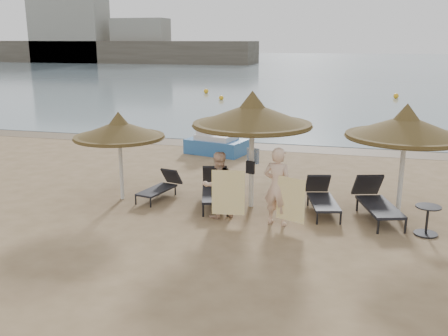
{
  "coord_description": "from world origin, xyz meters",
  "views": [
    {
      "loc": [
        2.68,
        -10.84,
        4.38
      ],
      "look_at": [
        -0.46,
        1.2,
        1.15
      ],
      "focal_mm": 40.0,
      "sensor_mm": 36.0,
      "label": 1
    }
  ],
  "objects_px": {
    "lounger_far_right": "(376,200)",
    "palapa_right": "(406,127)",
    "lounger_near_right": "(322,197)",
    "person_left": "(218,180)",
    "palapa_left": "(119,130)",
    "side_table": "(427,221)",
    "lounger_far_left": "(161,186)",
    "pedal_boat": "(216,144)",
    "palapa_center": "(252,115)",
    "person_right": "(278,180)",
    "lounger_near_left": "(215,188)"
  },
  "relations": [
    {
      "from": "palapa_left",
      "to": "palapa_center",
      "type": "xyz_separation_m",
      "value": [
        3.64,
        0.29,
        0.5
      ]
    },
    {
      "from": "lounger_far_left",
      "to": "palapa_right",
      "type": "bearing_deg",
      "value": 12.77
    },
    {
      "from": "lounger_far_right",
      "to": "person_right",
      "type": "height_order",
      "value": "person_right"
    },
    {
      "from": "lounger_far_right",
      "to": "side_table",
      "type": "height_order",
      "value": "lounger_far_right"
    },
    {
      "from": "palapa_left",
      "to": "lounger_far_right",
      "type": "relative_size",
      "value": 1.11
    },
    {
      "from": "palapa_right",
      "to": "lounger_far_left",
      "type": "height_order",
      "value": "palapa_right"
    },
    {
      "from": "lounger_far_left",
      "to": "person_left",
      "type": "xyz_separation_m",
      "value": [
        1.99,
        -1.17,
        0.65
      ]
    },
    {
      "from": "palapa_center",
      "to": "side_table",
      "type": "xyz_separation_m",
      "value": [
        4.31,
        -0.97,
        -2.15
      ]
    },
    {
      "from": "palapa_center",
      "to": "lounger_near_right",
      "type": "xyz_separation_m",
      "value": [
        1.86,
        0.12,
        -2.09
      ]
    },
    {
      "from": "palapa_center",
      "to": "lounger_far_right",
      "type": "height_order",
      "value": "palapa_center"
    },
    {
      "from": "lounger_near_right",
      "to": "lounger_far_right",
      "type": "distance_m",
      "value": 1.36
    },
    {
      "from": "lounger_near_right",
      "to": "person_left",
      "type": "height_order",
      "value": "person_left"
    },
    {
      "from": "lounger_near_left",
      "to": "side_table",
      "type": "height_order",
      "value": "lounger_near_left"
    },
    {
      "from": "palapa_center",
      "to": "person_left",
      "type": "relative_size",
      "value": 1.59
    },
    {
      "from": "palapa_left",
      "to": "lounger_near_right",
      "type": "distance_m",
      "value": 5.73
    },
    {
      "from": "palapa_right",
      "to": "palapa_left",
      "type": "bearing_deg",
      "value": -176.52
    },
    {
      "from": "palapa_left",
      "to": "palapa_right",
      "type": "bearing_deg",
      "value": 3.48
    },
    {
      "from": "lounger_far_right",
      "to": "side_table",
      "type": "xyz_separation_m",
      "value": [
        1.1,
        -0.97,
        -0.1
      ]
    },
    {
      "from": "palapa_left",
      "to": "lounger_near_left",
      "type": "bearing_deg",
      "value": 7.17
    },
    {
      "from": "lounger_near_right",
      "to": "person_right",
      "type": "distance_m",
      "value": 1.77
    },
    {
      "from": "lounger_far_left",
      "to": "lounger_far_right",
      "type": "bearing_deg",
      "value": 11.22
    },
    {
      "from": "lounger_far_left",
      "to": "person_right",
      "type": "relative_size",
      "value": 0.77
    },
    {
      "from": "palapa_right",
      "to": "lounger_near_left",
      "type": "bearing_deg",
      "value": -178.54
    },
    {
      "from": "palapa_right",
      "to": "lounger_near_right",
      "type": "relative_size",
      "value": 1.46
    },
    {
      "from": "lounger_near_right",
      "to": "side_table",
      "type": "distance_m",
      "value": 2.69
    },
    {
      "from": "lounger_far_right",
      "to": "person_left",
      "type": "bearing_deg",
      "value": 178.04
    },
    {
      "from": "side_table",
      "to": "person_left",
      "type": "xyz_separation_m",
      "value": [
        -4.95,
        -0.06,
        0.66
      ]
    },
    {
      "from": "side_table",
      "to": "person_right",
      "type": "xyz_separation_m",
      "value": [
        -3.44,
        -0.2,
        0.79
      ]
    },
    {
      "from": "lounger_near_left",
      "to": "lounger_far_right",
      "type": "distance_m",
      "value": 4.23
    },
    {
      "from": "lounger_near_left",
      "to": "palapa_right",
      "type": "bearing_deg",
      "value": -14.59
    },
    {
      "from": "lounger_far_left",
      "to": "person_right",
      "type": "bearing_deg",
      "value": -7.8
    },
    {
      "from": "palapa_left",
      "to": "person_left",
      "type": "xyz_separation_m",
      "value": [
        3.0,
        -0.74,
        -0.99
      ]
    },
    {
      "from": "person_right",
      "to": "pedal_boat",
      "type": "distance_m",
      "value": 7.96
    },
    {
      "from": "palapa_right",
      "to": "side_table",
      "type": "distance_m",
      "value": 2.33
    },
    {
      "from": "lounger_near_right",
      "to": "pedal_boat",
      "type": "height_order",
      "value": "pedal_boat"
    },
    {
      "from": "person_left",
      "to": "pedal_boat",
      "type": "distance_m",
      "value": 7.28
    },
    {
      "from": "lounger_near_left",
      "to": "person_left",
      "type": "bearing_deg",
      "value": -86.52
    },
    {
      "from": "lounger_far_left",
      "to": "lounger_near_right",
      "type": "height_order",
      "value": "lounger_near_right"
    },
    {
      "from": "palapa_left",
      "to": "lounger_far_left",
      "type": "distance_m",
      "value": 1.97
    },
    {
      "from": "palapa_center",
      "to": "person_right",
      "type": "distance_m",
      "value": 1.99
    },
    {
      "from": "side_table",
      "to": "lounger_far_right",
      "type": "bearing_deg",
      "value": 138.71
    },
    {
      "from": "side_table",
      "to": "pedal_boat",
      "type": "bearing_deg",
      "value": 135.11
    },
    {
      "from": "lounger_far_right",
      "to": "pedal_boat",
      "type": "xyz_separation_m",
      "value": [
        -5.84,
        5.95,
        -0.04
      ]
    },
    {
      "from": "person_left",
      "to": "palapa_right",
      "type": "bearing_deg",
      "value": 158.83
    },
    {
      "from": "palapa_center",
      "to": "palapa_left",
      "type": "bearing_deg",
      "value": -175.44
    },
    {
      "from": "palapa_left",
      "to": "palapa_right",
      "type": "distance_m",
      "value": 7.43
    },
    {
      "from": "palapa_left",
      "to": "pedal_boat",
      "type": "xyz_separation_m",
      "value": [
        1.01,
        6.24,
        -1.58
      ]
    },
    {
      "from": "palapa_right",
      "to": "person_left",
      "type": "relative_size",
      "value": 1.48
    },
    {
      "from": "lounger_far_right",
      "to": "palapa_right",
      "type": "bearing_deg",
      "value": -1.06
    },
    {
      "from": "lounger_far_right",
      "to": "person_right",
      "type": "xyz_separation_m",
      "value": [
        -2.34,
        -1.17,
        0.68
      ]
    }
  ]
}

